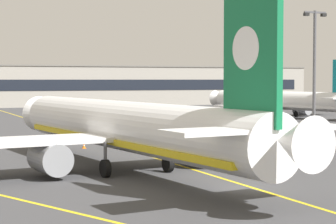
{
  "coord_description": "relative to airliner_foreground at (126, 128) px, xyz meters",
  "views": [
    {
      "loc": [
        -18.58,
        -36.67,
        7.06
      ],
      "look_at": [
        -0.37,
        11.63,
        4.42
      ],
      "focal_mm": 68.34,
      "sensor_mm": 36.0,
      "label": 1
    }
  ],
  "objects": [
    {
      "name": "taxiway_lead_in_stripe",
      "position": [
        -9.6,
        -7.94,
        -3.37
      ],
      "size": [
        25.65,
        54.49,
        0.01
      ],
      "primitive_type": "cube",
      "rotation": [
        0.0,
        0.0,
        0.44
      ],
      "color": "yellow",
      "rests_on": "ground"
    },
    {
      "name": "safety_cone_by_nose_gear",
      "position": [
        0.72,
        17.32,
        -3.11
      ],
      "size": [
        0.44,
        0.44,
        0.55
      ],
      "color": "orange",
      "rests_on": "ground"
    },
    {
      "name": "apron_lamp_post",
      "position": [
        18.4,
        2.51,
        3.54
      ],
      "size": [
        2.24,
        0.9,
        13.2
      ],
      "color": "#515156",
      "rests_on": "ground"
    },
    {
      "name": "taxiway_centreline",
      "position": [
        4.4,
        20.06,
        -3.37
      ],
      "size": [
        7.22,
        179.88,
        0.01
      ],
      "primitive_type": "cube",
      "rotation": [
        0.0,
        0.0,
        0.04
      ],
      "color": "yellow",
      "rests_on": "ground"
    },
    {
      "name": "terminal_building",
      "position": [
        7.8,
        121.53,
        2.05
      ],
      "size": [
        164.39,
        12.4,
        10.82
      ],
      "color": "#9E998E",
      "rests_on": "ground"
    },
    {
      "name": "airliner_background",
      "position": [
        47.73,
        57.5,
        -0.35
      ],
      "size": [
        28.74,
        36.41,
        10.45
      ],
      "color": "white",
      "rests_on": "ground"
    },
    {
      "name": "airliner_foreground",
      "position": [
        0.0,
        0.0,
        0.0
      ],
      "size": [
        32.36,
        41.39,
        11.65
      ],
      "color": "white",
      "rests_on": "ground"
    },
    {
      "name": "ground_plane",
      "position": [
        4.4,
        -9.94,
        -3.37
      ],
      "size": [
        400.0,
        400.0,
        0.0
      ],
      "primitive_type": "plane",
      "color": "#3D3D3F"
    }
  ]
}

